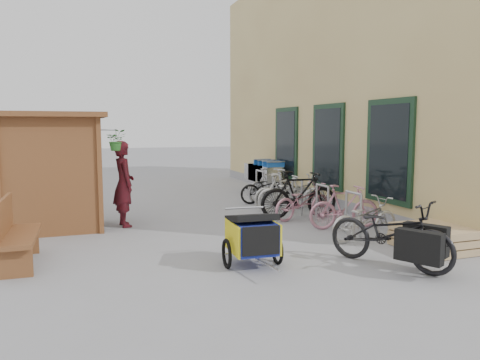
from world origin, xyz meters
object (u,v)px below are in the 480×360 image
object	(u,v)px
bike_2	(303,201)
bike_3	(299,195)
kiosk	(47,155)
bike_1	(344,207)
bike_0	(365,219)
bike_5	(283,192)
child_trailer	(252,235)
bike_4	(292,193)
shopping_carts	(263,173)
bike_7	(270,185)
cargo_bike	(392,233)
pallet_stack	(434,238)
person_kiosk	(124,184)
bench	(14,232)
bike_6	(269,188)

from	to	relation	value
bike_2	bike_3	world-z (taller)	bike_3
kiosk	bike_1	bearing A→B (deg)	-18.13
kiosk	bike_3	world-z (taller)	kiosk
bike_0	bike_1	xyz separation A→B (m)	(0.19, 0.99, 0.06)
bike_2	bike_5	xyz separation A→B (m)	(0.11, 1.29, 0.04)
bike_3	bike_5	xyz separation A→B (m)	(0.13, 1.16, -0.10)
kiosk	bike_0	bearing A→B (deg)	-27.33
child_trailer	bike_1	xyz separation A→B (m)	(2.74, 1.76, -0.01)
child_trailer	bike_4	world-z (taller)	bike_4
shopping_carts	bike_7	size ratio (longest dim) A/B	1.26
shopping_carts	bike_5	xyz separation A→B (m)	(-0.77, -3.15, -0.17)
child_trailer	cargo_bike	xyz separation A→B (m)	(1.95, -0.78, 0.04)
pallet_stack	cargo_bike	xyz separation A→B (m)	(-1.31, -0.55, 0.30)
bike_4	bike_5	world-z (taller)	bike_4
bike_2	bike_3	size ratio (longest dim) A/B	0.86
shopping_carts	bike_1	size ratio (longest dim) A/B	1.31
shopping_carts	person_kiosk	size ratio (longest dim) A/B	1.11
bike_4	bike_5	size ratio (longest dim) A/B	1.15
person_kiosk	bike_0	xyz separation A→B (m)	(4.08, -2.82, -0.50)
child_trailer	bike_5	xyz separation A→B (m)	(2.50, 4.24, -0.02)
bench	bike_1	size ratio (longest dim) A/B	1.06
bike_2	bike_6	distance (m)	2.33
kiosk	bike_6	size ratio (longest dim) A/B	1.53
kiosk	bike_6	distance (m)	5.91
kiosk	bike_4	xyz separation A→B (m)	(5.63, 0.31, -1.09)
bike_6	bike_4	bearing A→B (deg)	-172.15
bike_6	bike_0	bearing A→B (deg)	-174.84
shopping_carts	bike_4	distance (m)	3.49
shopping_carts	person_kiosk	distance (m)	6.12
bike_3	person_kiosk	bearing A→B (deg)	88.13
bike_0	bike_7	bearing A→B (deg)	-10.51
bike_5	bike_2	bearing A→B (deg)	-177.87
pallet_stack	bike_0	size ratio (longest dim) A/B	0.78
kiosk	bike_1	distance (m)	6.15
bike_7	bike_2	bearing A→B (deg)	154.69
kiosk	bike_5	world-z (taller)	kiosk
bench	bike_3	bearing A→B (deg)	19.23
kiosk	cargo_bike	bearing A→B (deg)	-41.72
bike_2	bike_3	xyz separation A→B (m)	(-0.03, 0.13, 0.14)
child_trailer	bike_4	distance (m)	4.75
bench	shopping_carts	distance (m)	9.10
bike_1	bike_4	xyz separation A→B (m)	(-0.12, 2.20, -0.00)
bench	bike_0	size ratio (longest dim) A/B	1.06
bike_3	bike_4	world-z (taller)	bike_3
person_kiosk	bike_3	bearing A→B (deg)	-106.05
child_trailer	bike_1	bearing A→B (deg)	36.60
child_trailer	bike_1	world-z (taller)	bike_1
bike_1	bike_6	world-z (taller)	bike_1
bike_7	bench	bearing A→B (deg)	106.96
bike_3	bike_1	bearing A→B (deg)	-158.68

